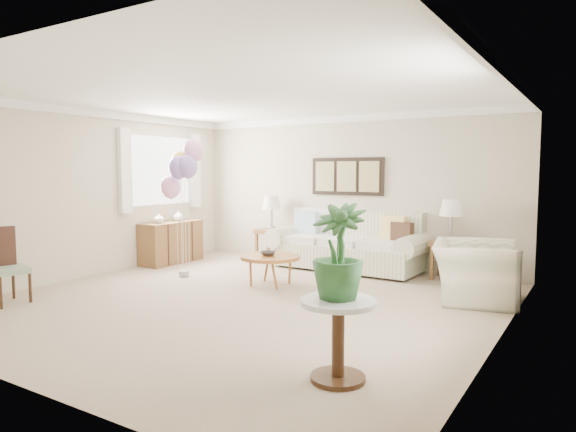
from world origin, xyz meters
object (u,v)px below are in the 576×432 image
at_px(sofa, 349,246).
at_px(accent_chair, 3,264).
at_px(balloon_cluster, 182,168).
at_px(armchair, 475,271).
at_px(coffee_table, 270,258).

distance_m(sofa, accent_chair, 5.07).
xyz_separation_m(sofa, balloon_cluster, (-1.90, -1.93, 1.31)).
xyz_separation_m(sofa, accent_chair, (-2.70, -4.29, 0.11)).
bearing_deg(armchair, accent_chair, 110.93).
bearing_deg(accent_chair, balloon_cluster, 71.18).
xyz_separation_m(accent_chair, balloon_cluster, (0.80, 2.36, 1.20)).
xyz_separation_m(armchair, accent_chair, (-4.96, -3.23, 0.12)).
height_order(coffee_table, accent_chair, accent_chair).
bearing_deg(sofa, balloon_cluster, -134.57).
height_order(sofa, coffee_table, sofa).
bearing_deg(sofa, accent_chair, -122.23).
relative_size(coffee_table, armchair, 0.75).
height_order(armchair, accent_chair, accent_chair).
bearing_deg(balloon_cluster, armchair, 11.81).
bearing_deg(armchair, coffee_table, 91.58).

